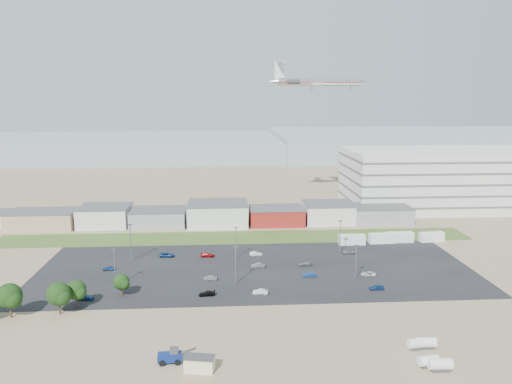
{
  "coord_description": "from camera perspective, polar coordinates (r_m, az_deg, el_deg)",
  "views": [
    {
      "loc": [
        -3.44,
        -112.11,
        46.98
      ],
      "look_at": [
        5.2,
        22.0,
        21.43
      ],
      "focal_mm": 35.0,
      "sensor_mm": 36.0,
      "label": 1
    }
  ],
  "objects": [
    {
      "name": "parked_car_8",
      "position": [
        155.72,
        10.57,
        -6.75
      ],
      "size": [
        3.72,
        1.69,
        1.24
      ],
      "primitive_type": "imported",
      "rotation": [
        0.0,
        0.0,
        1.51
      ],
      "color": "#A5A5AA",
      "rests_on": "ground"
    },
    {
      "name": "parked_car_4",
      "position": [
        132.61,
        -5.24,
        -9.76
      ],
      "size": [
        3.64,
        1.54,
        1.17
      ],
      "primitive_type": "imported",
      "rotation": [
        0.0,
        0.0,
        -1.66
      ],
      "color": "#595B5E",
      "rests_on": "ground"
    },
    {
      "name": "hills_backdrop",
      "position": [
        431.41,
        2.12,
        5.11
      ],
      "size": [
        700.0,
        200.0,
        9.0
      ],
      "primitive_type": null,
      "color": "gray",
      "rests_on": "ground"
    },
    {
      "name": "lightpole_back_m",
      "position": [
        147.78,
        -2.31,
        -5.84
      ],
      "size": [
        1.12,
        0.47,
        9.55
      ],
      "primitive_type": null,
      "color": "slate",
      "rests_on": "ground"
    },
    {
      "name": "parked_car_1",
      "position": [
        135.1,
        6.13,
        -9.37
      ],
      "size": [
        3.74,
        1.36,
        1.23
      ],
      "primitive_type": "imported",
      "rotation": [
        0.0,
        0.0,
        -1.56
      ],
      "color": "navy",
      "rests_on": "ground"
    },
    {
      "name": "box_trailer_b",
      "position": [
        169.08,
        14.17,
        -5.15
      ],
      "size": [
        8.5,
        2.93,
        3.16
      ],
      "primitive_type": null,
      "rotation": [
        0.0,
        0.0,
        0.04
      ],
      "color": "silver",
      "rests_on": "ground"
    },
    {
      "name": "airliner",
      "position": [
        227.7,
        7.25,
        12.37
      ],
      "size": [
        49.48,
        36.78,
        13.58
      ],
      "primitive_type": null,
      "rotation": [
        0.0,
        0.0,
        0.12
      ],
      "color": "silver"
    },
    {
      "name": "lightpole_front_l",
      "position": [
        131.66,
        -15.85,
        -8.31
      ],
      "size": [
        1.15,
        0.48,
        9.74
      ],
      "primitive_type": null,
      "color": "slate",
      "rests_on": "ground"
    },
    {
      "name": "lightpole_back_l",
      "position": [
        149.85,
        -14.12,
        -5.64
      ],
      "size": [
        1.29,
        0.54,
        11.0
      ],
      "primitive_type": null,
      "color": "slate",
      "rests_on": "ground"
    },
    {
      "name": "lightpole_front_r",
      "position": [
        133.37,
        11.34,
        -7.92
      ],
      "size": [
        1.12,
        0.47,
        9.49
      ],
      "primitive_type": null,
      "color": "slate",
      "rests_on": "ground"
    },
    {
      "name": "parked_car_0",
      "position": [
        138.32,
        12.71,
        -9.12
      ],
      "size": [
        4.04,
        1.97,
        1.11
      ],
      "primitive_type": "imported",
      "rotation": [
        0.0,
        0.0,
        -1.6
      ],
      "color": "silver",
      "rests_on": "ground"
    },
    {
      "name": "storage_tank_se",
      "position": [
        97.45,
        20.29,
        -17.96
      ],
      "size": [
        4.15,
        2.2,
        2.44
      ],
      "primitive_type": null,
      "rotation": [
        0.0,
        0.0,
        -0.04
      ],
      "color": "silver",
      "rests_on": "ground"
    },
    {
      "name": "parked_car_9",
      "position": [
        152.73,
        -10.14,
        -7.08
      ],
      "size": [
        4.61,
        2.37,
        1.24
      ],
      "primitive_type": "imported",
      "rotation": [
        0.0,
        0.0,
        1.5
      ],
      "color": "navy",
      "rests_on": "ground"
    },
    {
      "name": "parked_car_7",
      "position": [
        141.32,
        0.24,
        -8.37
      ],
      "size": [
        4.05,
        1.83,
        1.29
      ],
      "primitive_type": "imported",
      "rotation": [
        0.0,
        0.0,
        -1.45
      ],
      "color": "#595B5E",
      "rests_on": "ground"
    },
    {
      "name": "lightpole_front_m",
      "position": [
        128.1,
        -2.36,
        -8.38
      ],
      "size": [
        1.17,
        0.49,
        9.99
      ],
      "primitive_type": null,
      "color": "slate",
      "rests_on": "ground"
    },
    {
      "name": "portable_shed",
      "position": [
        92.38,
        -6.47,
        -18.92
      ],
      "size": [
        5.68,
        3.66,
        2.65
      ],
      "primitive_type": null,
      "rotation": [
        0.0,
        0.0,
        -0.19
      ],
      "color": "beige",
      "rests_on": "ground"
    },
    {
      "name": "storage_tank_nw",
      "position": [
        103.44,
        18.0,
        -16.12
      ],
      "size": [
        3.94,
        2.36,
        2.23
      ],
      "primitive_type": null,
      "rotation": [
        0.0,
        0.0,
        0.14
      ],
      "color": "silver",
      "rests_on": "ground"
    },
    {
      "name": "parked_car_13",
      "position": [
        123.36,
        0.5,
        -11.31
      ],
      "size": [
        3.82,
        1.6,
        1.23
      ],
      "primitive_type": "imported",
      "rotation": [
        0.0,
        0.0,
        -1.65
      ],
      "color": "silver",
      "rests_on": "ground"
    },
    {
      "name": "parked_car_10",
      "position": [
        126.66,
        -18.88,
        -11.33
      ],
      "size": [
        4.26,
        2.19,
        1.18
      ],
      "primitive_type": "imported",
      "rotation": [
        0.0,
        0.0,
        1.44
      ],
      "color": "navy",
      "rests_on": "ground"
    },
    {
      "name": "box_trailer_a",
      "position": [
        165.32,
        10.89,
        -5.37
      ],
      "size": [
        8.61,
        2.87,
        3.21
      ],
      "primitive_type": null,
      "rotation": [
        0.0,
        0.0,
        -0.02
      ],
      "color": "silver",
      "rests_on": "ground"
    },
    {
      "name": "building_row",
      "position": [
        188.57,
        -7.72,
        -2.51
      ],
      "size": [
        170.0,
        20.0,
        8.0
      ],
      "primitive_type": null,
      "color": "silver",
      "rests_on": "ground"
    },
    {
      "name": "parked_car_5",
      "position": [
        144.98,
        -16.47,
        -8.37
      ],
      "size": [
        3.36,
        1.47,
        1.13
      ],
      "primitive_type": "imported",
      "rotation": [
        0.0,
        0.0,
        -1.53
      ],
      "color": "navy",
      "rests_on": "ground"
    },
    {
      "name": "parking_garage",
      "position": [
        229.81,
        20.36,
        1.46
      ],
      "size": [
        80.0,
        40.0,
        25.0
      ],
      "primitive_type": "cube",
      "color": "silver",
      "rests_on": "ground"
    },
    {
      "name": "box_trailer_d",
      "position": [
        175.71,
        19.42,
        -4.86
      ],
      "size": [
        8.39,
        3.44,
        3.06
      ],
      "primitive_type": null,
      "rotation": [
        0.0,
        0.0,
        0.11
      ],
      "color": "silver",
      "rests_on": "ground"
    },
    {
      "name": "parked_car_12",
      "position": [
        143.48,
        5.57,
        -8.17
      ],
      "size": [
        3.9,
        1.72,
        1.11
      ],
      "primitive_type": "imported",
      "rotation": [
        0.0,
        0.0,
        -1.53
      ],
      "color": "#A5A5AA",
      "rests_on": "ground"
    },
    {
      "name": "grass_strip",
      "position": [
        170.73,
        -2.4,
        -5.21
      ],
      "size": [
        160.0,
        16.0,
        0.02
      ],
      "primitive_type": "cube",
      "color": "#36501E",
      "rests_on": "ground"
    },
    {
      "name": "storage_tank_ne",
      "position": [
        104.11,
        18.81,
        -15.97
      ],
      "size": [
        3.92,
        2.14,
        2.29
      ],
      "primitive_type": null,
      "rotation": [
        0.0,
        0.0,
        -0.06
      ],
      "color": "silver",
      "rests_on": "ground"
    },
    {
      "name": "lightpole_back_r",
      "position": [
        153.96,
        9.58,
        -5.13
      ],
      "size": [
        1.23,
        0.51,
        10.44
      ],
      "primitive_type": null,
      "color": "slate",
      "rests_on": "ground"
    },
    {
      "name": "parked_car_3",
      "position": [
        122.99,
        -5.63,
        -11.46
      ],
      "size": [
        4.09,
        1.98,
        1.15
      ],
      "primitive_type": "imported",
      "rotation": [
        0.0,
        0.0,
        -1.48
      ],
      "color": "black",
      "rests_on": "ground"
    },
    {
      "name": "box_trailer_c",
      "position": [
        171.71,
        16.11,
        -4.98
      ],
      "size": [
        8.77,
        2.82,
        3.28
      ],
      "primitive_type": null,
      "rotation": [
        0.0,
        0.0,
        0.01
      ],
      "color": "silver",
      "rests_on": "ground"
    },
    {
      "name": "parked_car_6",
      "position": [
        151.02,
        -5.56,
        -7.17
      ],
      "size": [
        4.37,
        2.12,
        1.23
      ],
      "primitive_type": "imported",
      "rotation": [
        0.0,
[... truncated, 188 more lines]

